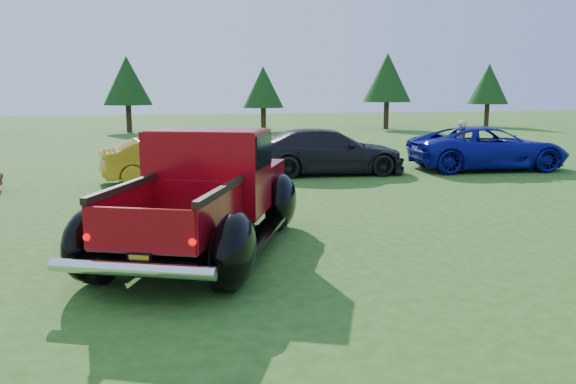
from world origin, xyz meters
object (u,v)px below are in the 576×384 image
(tree_mid_left, at_px, (127,81))
(show_car_blue, at_px, (488,148))
(tree_east, at_px, (387,78))
(show_car_grey, at_px, (327,151))
(pickup_truck, at_px, (209,191))
(show_car_yellow, at_px, (171,159))
(tree_far_east, at_px, (489,84))
(tree_mid_right, at_px, (263,87))
(spectator, at_px, (460,145))

(tree_mid_left, xyz_separation_m, show_car_blue, (12.34, -22.23, -2.63))
(tree_east, height_order, show_car_grey, tree_east)
(pickup_truck, relative_size, show_car_yellow, 1.42)
(show_car_yellow, distance_m, show_car_grey, 5.08)
(tree_mid_left, bearing_deg, show_car_yellow, -86.11)
(tree_far_east, distance_m, show_car_blue, 26.33)
(tree_mid_right, bearing_deg, tree_mid_left, 173.66)
(tree_east, distance_m, pickup_truck, 32.56)
(show_car_blue, bearing_deg, show_car_yellow, 95.99)
(tree_far_east, distance_m, spectator, 26.97)
(tree_mid_right, xyz_separation_m, show_car_blue, (3.34, -21.23, -2.22))
(tree_far_east, relative_size, show_car_blue, 0.89)
(tree_east, xyz_separation_m, pickup_truck, (-16.26, -28.08, -2.68))
(tree_east, height_order, show_car_yellow, tree_east)
(tree_mid_left, distance_m, show_car_yellow, 22.28)
(tree_mid_left, bearing_deg, tree_east, -4.76)
(tree_far_east, bearing_deg, show_car_yellow, -139.78)
(tree_mid_right, relative_size, tree_east, 0.81)
(pickup_truck, xyz_separation_m, spectator, (9.48, 7.34, -0.10))
(tree_east, distance_m, show_car_grey, 23.50)
(tree_mid_right, relative_size, tree_far_east, 0.92)
(pickup_truck, bearing_deg, show_car_grey, 82.77)
(tree_mid_left, xyz_separation_m, show_car_grey, (6.58, -21.82, -2.64))
(show_car_grey, bearing_deg, pickup_truck, 153.41)
(tree_mid_left, bearing_deg, tree_mid_right, -6.34)
(show_car_blue, xyz_separation_m, spectator, (-1.11, -0.01, 0.12))
(tree_mid_left, height_order, pickup_truck, tree_mid_left)
(tree_mid_right, relative_size, show_car_yellow, 1.07)
(show_car_yellow, bearing_deg, tree_mid_right, -27.42)
(tree_mid_left, height_order, show_car_blue, tree_mid_left)
(tree_mid_left, bearing_deg, show_car_grey, -73.23)
(pickup_truck, distance_m, spectator, 11.99)
(show_car_yellow, bearing_deg, tree_far_east, -57.60)
(tree_east, bearing_deg, spectator, -108.09)
(pickup_truck, bearing_deg, spectator, 62.44)
(tree_mid_right, distance_m, tree_east, 9.04)
(pickup_truck, bearing_deg, show_car_yellow, 116.55)
(show_car_yellow, bearing_deg, tree_mid_left, -3.93)
(tree_mid_left, relative_size, tree_mid_right, 1.14)
(tree_far_east, bearing_deg, spectator, -125.96)
(tree_mid_right, xyz_separation_m, spectator, (2.23, -21.24, -2.10))
(tree_mid_right, relative_size, pickup_truck, 0.75)
(tree_east, height_order, tree_far_east, tree_east)
(show_car_blue, bearing_deg, show_car_grey, 92.82)
(tree_mid_right, distance_m, show_car_blue, 21.61)
(show_car_yellow, bearing_deg, tree_east, -46.56)
(show_car_yellow, bearing_deg, show_car_blue, -98.68)
(tree_mid_left, bearing_deg, pickup_truck, -86.63)
(tree_east, relative_size, pickup_truck, 0.92)
(spectator, bearing_deg, tree_far_east, -148.51)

